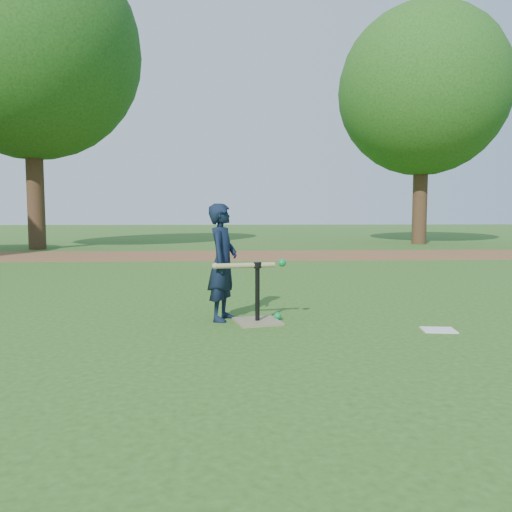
{
  "coord_description": "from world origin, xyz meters",
  "views": [
    {
      "loc": [
        -0.11,
        -5.35,
        1.11
      ],
      "look_at": [
        0.14,
        -0.09,
        0.65
      ],
      "focal_mm": 35.0,
      "sensor_mm": 36.0,
      "label": 1
    }
  ],
  "objects": [
    {
      "name": "dirt_strip",
      "position": [
        0.0,
        7.5,
        0.01
      ],
      "size": [
        24.0,
        3.0,
        0.01
      ],
      "primitive_type": "cube",
      "color": "brown",
      "rests_on": "ground"
    },
    {
      "name": "ground",
      "position": [
        0.0,
        0.0,
        0.0
      ],
      "size": [
        80.0,
        80.0,
        0.0
      ],
      "primitive_type": "plane",
      "color": "#285116",
      "rests_on": "ground"
    },
    {
      "name": "batting_tee",
      "position": [
        0.14,
        -0.39,
        0.11
      ],
      "size": [
        0.52,
        0.52,
        0.61
      ],
      "color": "#807451",
      "rests_on": "ground"
    },
    {
      "name": "tree_right",
      "position": [
        6.5,
        12.0,
        5.29
      ],
      "size": [
        5.8,
        5.8,
        8.21
      ],
      "color": "#382316",
      "rests_on": "ground"
    },
    {
      "name": "child",
      "position": [
        -0.21,
        -0.25,
        0.6
      ],
      "size": [
        0.4,
        0.5,
        1.2
      ],
      "primitive_type": "imported",
      "rotation": [
        0.0,
        0.0,
        1.28
      ],
      "color": "black",
      "rests_on": "ground"
    },
    {
      "name": "wiffle_ball_ground",
      "position": [
        0.36,
        -0.28,
        0.04
      ],
      "size": [
        0.08,
        0.08,
        0.08
      ],
      "primitive_type": "sphere",
      "color": "#0C8438",
      "rests_on": "ground"
    },
    {
      "name": "clipboard",
      "position": [
        1.83,
        -0.82,
        0.01
      ],
      "size": [
        0.33,
        0.27,
        0.01
      ],
      "primitive_type": "cube",
      "rotation": [
        0.0,
        0.0,
        -0.13
      ],
      "color": "silver",
      "rests_on": "ground"
    },
    {
      "name": "swing_action",
      "position": [
        0.07,
        -0.41,
        0.59
      ],
      "size": [
        0.74,
        0.17,
        0.1
      ],
      "color": "tan",
      "rests_on": "ground"
    },
    {
      "name": "tree_left",
      "position": [
        -6.0,
        10.0,
        5.87
      ],
      "size": [
        6.4,
        6.4,
        9.08
      ],
      "color": "#382316",
      "rests_on": "ground"
    }
  ]
}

